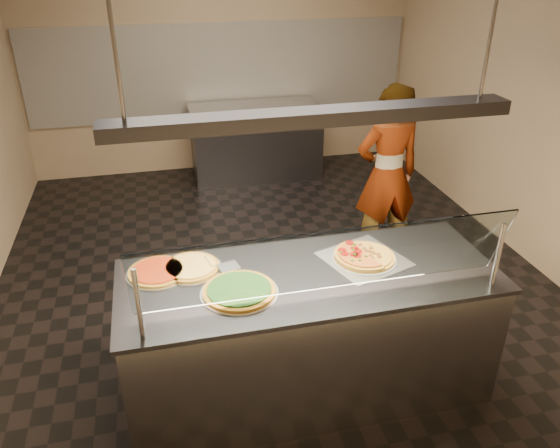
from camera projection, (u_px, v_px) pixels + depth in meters
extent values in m
cube|color=black|center=(274.00, 280.00, 5.09)|extent=(5.00, 6.00, 0.02)
cube|color=#9B8364|center=(221.00, 55.00, 6.99)|extent=(5.00, 0.02, 3.00)
cube|color=#9B8364|center=(477.00, 387.00, 1.80)|extent=(5.00, 0.02, 3.00)
cube|color=#9B8364|center=(545.00, 103.00, 4.91)|extent=(0.02, 6.00, 3.00)
cube|color=silver|center=(222.00, 71.00, 7.05)|extent=(4.90, 0.02, 1.20)
cube|color=#B7B7BC|center=(308.00, 334.00, 3.67)|extent=(2.37, 0.90, 0.90)
cube|color=#36363B|center=(310.00, 276.00, 3.46)|extent=(2.41, 0.94, 0.03)
cylinder|color=#B7B7BC|center=(139.00, 305.00, 2.79)|extent=(0.03, 0.03, 0.44)
cylinder|color=#B7B7BC|center=(498.00, 257.00, 3.22)|extent=(0.03, 0.03, 0.44)
cube|color=white|center=(328.00, 261.00, 3.02)|extent=(2.17, 0.18, 0.47)
cube|color=silver|center=(364.00, 258.00, 3.61)|extent=(0.61, 0.61, 0.01)
cylinder|color=silver|center=(364.00, 258.00, 3.61)|extent=(0.42, 0.42, 0.01)
cylinder|color=#5F0805|center=(349.00, 242.00, 3.70)|extent=(0.06, 0.06, 0.01)
cylinder|color=#5F0805|center=(354.00, 247.00, 3.64)|extent=(0.06, 0.06, 0.01)
cylinder|color=#5F0805|center=(358.00, 250.00, 3.60)|extent=(0.06, 0.06, 0.01)
cylinder|color=#5F0805|center=(342.00, 249.00, 3.62)|extent=(0.06, 0.06, 0.01)
cylinder|color=#5F0805|center=(344.00, 253.00, 3.57)|extent=(0.06, 0.06, 0.01)
cylinder|color=#5F0805|center=(354.00, 254.00, 3.56)|extent=(0.06, 0.06, 0.01)
cylinder|color=#5F0805|center=(357.00, 255.00, 3.55)|extent=(0.06, 0.06, 0.01)
cube|color=#19590F|center=(355.00, 244.00, 3.68)|extent=(0.02, 0.01, 0.01)
cube|color=#19590F|center=(353.00, 246.00, 3.65)|extent=(0.02, 0.02, 0.01)
cube|color=#19590F|center=(353.00, 249.00, 3.61)|extent=(0.02, 0.02, 0.01)
cube|color=#19590F|center=(341.00, 252.00, 3.58)|extent=(0.02, 0.02, 0.01)
cube|color=#19590F|center=(354.00, 254.00, 3.56)|extent=(0.02, 0.02, 0.01)
cube|color=#19590F|center=(352.00, 260.00, 3.49)|extent=(0.02, 0.02, 0.01)
cube|color=#19590F|center=(359.00, 259.00, 3.50)|extent=(0.02, 0.02, 0.01)
cube|color=#19590F|center=(366.00, 255.00, 3.54)|extent=(0.02, 0.01, 0.01)
sphere|color=#513014|center=(375.00, 265.00, 3.48)|extent=(0.03, 0.03, 0.03)
sphere|color=#513014|center=(372.00, 259.00, 3.54)|extent=(0.03, 0.03, 0.03)
sphere|color=#513014|center=(372.00, 258.00, 3.56)|extent=(0.03, 0.03, 0.03)
sphere|color=#513014|center=(369.00, 255.00, 3.58)|extent=(0.03, 0.03, 0.03)
sphere|color=#513014|center=(379.00, 256.00, 3.57)|extent=(0.03, 0.03, 0.03)
sphere|color=#513014|center=(378.00, 254.00, 3.60)|extent=(0.03, 0.03, 0.03)
sphere|color=#513014|center=(373.00, 253.00, 3.61)|extent=(0.03, 0.03, 0.03)
sphere|color=#513014|center=(372.00, 252.00, 3.62)|extent=(0.03, 0.03, 0.03)
sphere|color=#513014|center=(369.00, 251.00, 3.63)|extent=(0.03, 0.03, 0.03)
sphere|color=#513014|center=(371.00, 247.00, 3.67)|extent=(0.03, 0.03, 0.03)
sphere|color=#513014|center=(366.00, 251.00, 3.64)|extent=(0.03, 0.03, 0.03)
sphere|color=#513014|center=(364.00, 248.00, 3.67)|extent=(0.03, 0.03, 0.03)
sphere|color=#513014|center=(360.00, 245.00, 3.71)|extent=(0.03, 0.03, 0.03)
cylinder|color=silver|center=(239.00, 292.00, 3.27)|extent=(0.47, 0.47, 0.01)
cylinder|color=#8F611C|center=(239.00, 290.00, 3.26)|extent=(0.44, 0.44, 0.02)
cylinder|color=#123512|center=(239.00, 288.00, 3.26)|extent=(0.38, 0.38, 0.01)
cylinder|color=silver|center=(191.00, 268.00, 3.51)|extent=(0.40, 0.40, 0.01)
cylinder|color=#8F611C|center=(191.00, 266.00, 3.51)|extent=(0.37, 0.37, 0.02)
cylinder|color=gold|center=(191.00, 265.00, 3.50)|extent=(0.32, 0.32, 0.01)
cylinder|color=silver|center=(158.00, 272.00, 3.46)|extent=(0.40, 0.40, 0.01)
cylinder|color=#8F611C|center=(157.00, 271.00, 3.46)|extent=(0.37, 0.37, 0.02)
cylinder|color=maroon|center=(157.00, 269.00, 3.45)|extent=(0.32, 0.32, 0.01)
cube|color=#B7B7BC|center=(228.00, 266.00, 3.49)|extent=(0.15, 0.14, 0.00)
cylinder|color=tan|center=(209.00, 261.00, 3.54)|extent=(0.05, 0.14, 0.02)
cube|color=#36363B|center=(256.00, 142.00, 7.15)|extent=(1.64, 0.70, 0.90)
cube|color=#B7B7BC|center=(255.00, 107.00, 6.93)|extent=(1.68, 0.74, 0.03)
imported|color=#24222E|center=(387.00, 175.00, 5.08)|extent=(0.64, 0.43, 1.72)
cube|color=#36363B|center=(314.00, 117.00, 2.98)|extent=(2.30, 0.18, 0.08)
cylinder|color=#B7B7BC|center=(110.00, 16.00, 2.52)|extent=(0.02, 0.02, 1.01)
cylinder|color=#B7B7BC|center=(496.00, 5.00, 2.93)|extent=(0.02, 0.02, 1.01)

